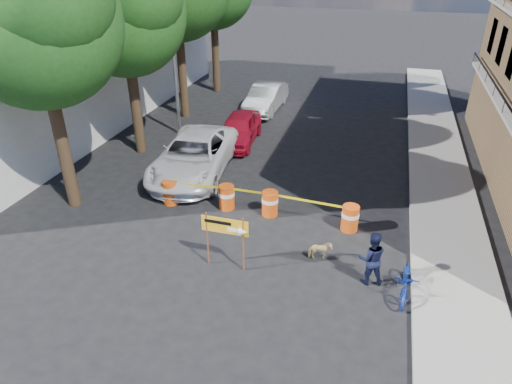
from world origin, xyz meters
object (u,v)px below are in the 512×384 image
Objects in this scene: barrel_far_right at (350,218)px; barrel_far_left at (170,192)px; pedestrian at (371,258)px; bicycle at (408,269)px; detour_sign at (231,231)px; dog at (320,251)px; suv_white at (194,156)px; barrel_mid_right at (270,203)px; barrel_mid_left at (227,197)px; sedan_silver at (266,98)px; sedan_red at (239,129)px.

barrel_far_left is at bearing -179.91° from barrel_far_right.
bicycle is (0.97, -0.29, 0.07)m from pedestrian.
detour_sign is 3.97m from pedestrian.
barrel_far_left is 4.58m from detour_sign.
suv_white is (-5.88, 4.35, 0.51)m from dog.
barrel_mid_left is at bearing 179.73° from barrel_mid_right.
barrel_far_left is 6.06m from dog.
barrel_far_right is 3.35m from bicycle.
pedestrian is 1.72m from dog.
barrel_mid_right is 11.34m from sedan_silver.
sedan_silver is (-3.05, 10.92, 0.26)m from barrel_mid_right.
detour_sign reaches higher than bicycle.
dog is at bearing -110.69° from barrel_far_right.
suv_white is at bearing 148.74° from barrel_mid_right.
barrel_mid_right is at bearing 22.58° from dog.
bicycle reaches higher than pedestrian.
sedan_silver is at bearing 101.24° from detour_sign.
barrel_far_right is at bearing -26.44° from suv_white.
sedan_red is at bearing 106.87° from detour_sign.
barrel_far_left is at bearing -93.27° from suv_white.
sedan_red is 0.92× the size of sedan_silver.
barrel_mid_left is 0.16× the size of suv_white.
suv_white reaches higher than dog.
barrel_far_right is at bearing -43.58° from dog.
sedan_red reaches higher than barrel_mid_right.
barrel_mid_left is 6.87m from bicycle.
barrel_mid_left and barrel_mid_right have the same top height.
pedestrian reaches higher than barrel_far_right.
detour_sign is 0.44× the size of sedan_red.
sedan_red is (-2.72, 9.17, -0.62)m from detour_sign.
barrel_far_left is 0.16× the size of suv_white.
barrel_far_right is at bearing -4.19° from barrel_mid_right.
pedestrian reaches higher than barrel_far_left.
detour_sign is 0.31× the size of suv_white.
barrel_far_right is (4.38, -0.21, 0.00)m from barrel_mid_left.
sedan_silver reaches higher than sedan_red.
sedan_silver is at bearing 122.66° from bicycle.
dog is (-1.49, 0.68, -0.52)m from pedestrian.
sedan_red is at bearing 133.46° from barrel_far_right.
pedestrian is at bearing -56.44° from sedan_red.
pedestrian is 2.33× the size of dog.
barrel_far_left is 2.54m from suv_white.
pedestrian reaches higher than barrel_mid_left.
dog is (-2.47, 0.97, -0.59)m from bicycle.
pedestrian is at bearing -39.91° from suv_white.
barrel_mid_right and barrel_far_right have the same top height.
sedan_silver is at bearing 79.50° from suv_white.
suv_white is at bearing -92.96° from sedan_silver.
barrel_mid_left is 0.50× the size of detour_sign.
dog is 9.52m from sedan_red.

